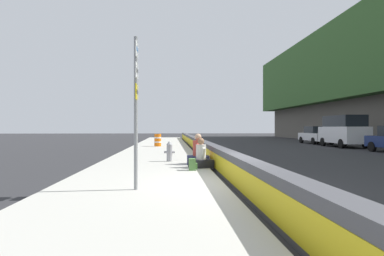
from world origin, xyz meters
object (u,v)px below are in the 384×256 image
seated_person_middle (198,155)px  backpack (193,165)px  construction_barrel (158,140)px  parked_car_fourth (343,130)px  parked_car_midline (316,135)px  route_sign_post (136,101)px  seated_person_foreground (201,158)px  fire_hydrant (169,151)px

seated_person_middle → backpack: bearing=169.6°
construction_barrel → parked_car_fourth: 14.96m
seated_person_middle → parked_car_midline: bearing=-35.4°
route_sign_post → seated_person_foreground: size_ratio=3.35×
seated_person_foreground → seated_person_middle: (1.10, 0.02, 0.04)m
fire_hydrant → backpack: bearing=-165.4°
fire_hydrant → parked_car_midline: 22.36m
route_sign_post → fire_hydrant: route_sign_post is taller
construction_barrel → route_sign_post: bearing=-179.5°
seated_person_foreground → parked_car_midline: 23.48m
route_sign_post → construction_barrel: bearing=0.5°
backpack → parked_car_midline: bearing=-33.5°
seated_person_middle → parked_car_fourth: (12.85, -12.86, 0.83)m
seated_person_foreground → construction_barrel: seated_person_foreground is taller
fire_hydrant → parked_car_fourth: size_ratio=0.17×
backpack → parked_car_fourth: (14.75, -13.21, 1.02)m
construction_barrel → fire_hydrant: bearing=-175.4°
parked_car_midline → route_sign_post: bearing=147.7°
route_sign_post → parked_car_fourth: 23.45m
route_sign_post → backpack: size_ratio=9.00×
seated_person_middle → backpack: seated_person_middle is taller
backpack → construction_barrel: size_ratio=0.42×
parked_car_fourth → parked_car_midline: parked_car_fourth is taller
construction_barrel → parked_car_midline: size_ratio=0.21×
seated_person_foreground → parked_car_fourth: (13.95, -12.85, 0.88)m
construction_barrel → parked_car_midline: 16.23m
route_sign_post → seated_person_foreground: (4.24, -1.93, -1.76)m
seated_person_foreground → construction_barrel: 13.87m
parked_car_midline → parked_car_fourth: bearing=177.7°
route_sign_post → parked_car_midline: (23.75, -15.00, -1.37)m
fire_hydrant → seated_person_foreground: 2.54m
seated_person_foreground → seated_person_middle: bearing=0.9°
seated_person_middle → construction_barrel: size_ratio=1.28×
fire_hydrant → seated_person_middle: (-1.15, -1.14, -0.07)m
seated_person_foreground → parked_car_midline: size_ratio=0.24×
fire_hydrant → seated_person_middle: bearing=-135.2°
construction_barrel → parked_car_fourth: size_ratio=0.18×
route_sign_post → fire_hydrant: bearing=-6.7°
seated_person_middle → parked_car_fourth: bearing=-45.0°
fire_hydrant → seated_person_middle: 1.63m
construction_barrel → backpack: bearing=-173.2°
route_sign_post → parked_car_fourth: size_ratio=0.70×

